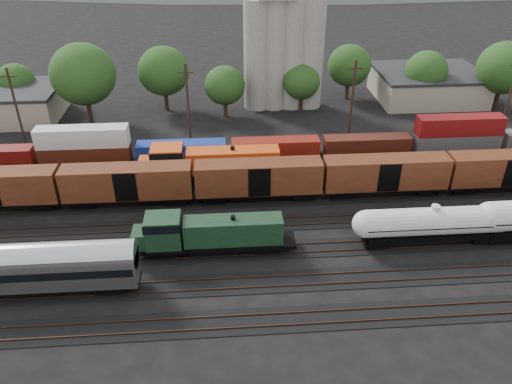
{
  "coord_description": "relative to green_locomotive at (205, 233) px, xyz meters",
  "views": [
    {
      "loc": [
        -7.19,
        -46.48,
        32.19
      ],
      "look_at": [
        -3.64,
        2.0,
        3.0
      ],
      "focal_mm": 35.0,
      "sensor_mm": 36.0,
      "label": 1
    }
  ],
  "objects": [
    {
      "name": "orange_locomotive",
      "position": [
        0.04,
        15.0,
        0.24
      ],
      "size": [
        19.56,
        3.26,
        4.89
      ],
      "color": "black",
      "rests_on": "ground"
    },
    {
      "name": "tree_band",
      "position": [
        12.07,
        38.15,
        4.48
      ],
      "size": [
        167.0,
        16.74,
        13.64
      ],
      "color": "black",
      "rests_on": "ground"
    },
    {
      "name": "grain_silo",
      "position": [
        12.67,
        41.0,
        8.73
      ],
      "size": [
        13.4,
        5.0,
        29.0
      ],
      "color": "gray",
      "rests_on": "ground"
    },
    {
      "name": "boxcar_string",
      "position": [
        13.97,
        10.0,
        0.59
      ],
      "size": [
        153.6,
        2.9,
        4.2
      ],
      "color": "black",
      "rests_on": "ground"
    },
    {
      "name": "tank_car_a",
      "position": [
        23.72,
        -0.0,
        0.13
      ],
      "size": [
        17.07,
        3.06,
        4.47
      ],
      "color": "silver",
      "rests_on": "ground"
    },
    {
      "name": "green_locomotive",
      "position": [
        0.0,
        0.0,
        0.0
      ],
      "size": [
        16.71,
        2.95,
        4.42
      ],
      "color": "black",
      "rests_on": "ground"
    },
    {
      "name": "ground",
      "position": [
        9.39,
        5.0,
        -2.53
      ],
      "size": [
        600.0,
        600.0,
        0.0
      ],
      "primitive_type": "plane",
      "color": "black"
    },
    {
      "name": "passenger_coach",
      "position": [
        -17.82,
        -5.0,
        0.76
      ],
      "size": [
        23.61,
        2.91,
        5.36
      ],
      "color": "silver",
      "rests_on": "ground"
    },
    {
      "name": "container_wall",
      "position": [
        23.26,
        20.0,
        -0.43
      ],
      "size": [
        188.36,
        2.6,
        5.8
      ],
      "color": "black",
      "rests_on": "ground"
    },
    {
      "name": "industrial_sheds",
      "position": [
        16.02,
        40.25,
        0.03
      ],
      "size": [
        119.38,
        17.26,
        5.1
      ],
      "color": "#9E937F",
      "rests_on": "ground"
    },
    {
      "name": "tracks",
      "position": [
        9.39,
        5.0,
        -2.48
      ],
      "size": [
        180.0,
        33.2,
        0.2
      ],
      "color": "black",
      "rests_on": "ground"
    },
    {
      "name": "utility_poles",
      "position": [
        9.39,
        27.0,
        3.68
      ],
      "size": [
        122.2,
        0.36,
        12.0
      ],
      "color": "black",
      "rests_on": "ground"
    }
  ]
}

